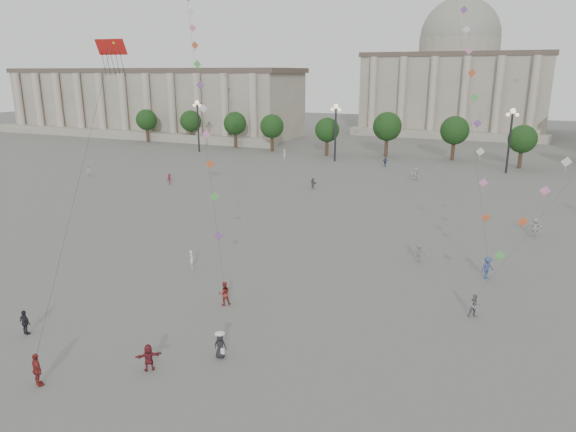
% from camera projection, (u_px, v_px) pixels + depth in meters
% --- Properties ---
extents(ground, '(360.00, 360.00, 0.00)m').
position_uv_depth(ground, '(205.00, 368.00, 29.37)').
color(ground, '#5E5B58').
rests_on(ground, ground).
extents(hall_west, '(84.00, 26.22, 17.20)m').
position_uv_depth(hall_west, '(151.00, 102.00, 138.50)').
color(hall_west, gray).
rests_on(hall_west, ground).
extents(hall_central, '(48.30, 34.30, 35.50)m').
position_uv_depth(hall_central, '(456.00, 80.00, 139.93)').
color(hall_central, gray).
rests_on(hall_central, ground).
extents(tree_row, '(137.12, 5.12, 8.00)m').
position_uv_depth(tree_row, '(424.00, 132.00, 96.97)').
color(tree_row, '#322519').
rests_on(tree_row, ground).
extents(lamp_post_far_west, '(2.00, 0.90, 10.65)m').
position_uv_depth(lamp_post_far_west, '(198.00, 117.00, 106.32)').
color(lamp_post_far_west, '#262628').
rests_on(lamp_post_far_west, ground).
extents(lamp_post_mid_west, '(2.00, 0.90, 10.65)m').
position_uv_depth(lamp_post_mid_west, '(336.00, 122.00, 95.01)').
color(lamp_post_mid_west, '#262628').
rests_on(lamp_post_mid_west, ground).
extents(lamp_post_mid_east, '(2.00, 0.90, 10.65)m').
position_uv_depth(lamp_post_mid_east, '(511.00, 129.00, 83.70)').
color(lamp_post_mid_east, '#262628').
rests_on(lamp_post_mid_east, ground).
extents(person_crowd_0, '(1.08, 0.71, 1.71)m').
position_uv_depth(person_crowd_0, '(385.00, 162.00, 91.22)').
color(person_crowd_0, navy).
rests_on(person_crowd_0, ground).
extents(person_crowd_1, '(1.11, 1.00, 1.87)m').
position_uv_depth(person_crowd_1, '(89.00, 171.00, 82.59)').
color(person_crowd_1, silver).
rests_on(person_crowd_1, ground).
extents(person_crowd_2, '(0.99, 1.22, 1.64)m').
position_uv_depth(person_crowd_2, '(170.00, 179.00, 76.85)').
color(person_crowd_2, maroon).
rests_on(person_crowd_2, ground).
extents(person_crowd_4, '(1.47, 1.82, 1.94)m').
position_uv_depth(person_crowd_4, '(415.00, 174.00, 80.09)').
color(person_crowd_4, silver).
rests_on(person_crowd_4, ground).
extents(person_crowd_6, '(1.25, 0.91, 1.74)m').
position_uv_depth(person_crowd_6, '(419.00, 253.00, 45.44)').
color(person_crowd_6, slate).
rests_on(person_crowd_6, ground).
extents(person_crowd_7, '(1.87, 0.84, 1.95)m').
position_uv_depth(person_crowd_7, '(535.00, 227.00, 52.62)').
color(person_crowd_7, silver).
rests_on(person_crowd_7, ground).
extents(person_crowd_10, '(0.82, 0.84, 1.94)m').
position_uv_depth(person_crowd_10, '(285.00, 155.00, 98.55)').
color(person_crowd_10, silver).
rests_on(person_crowd_10, ground).
extents(person_crowd_12, '(1.47, 1.33, 1.62)m').
position_uv_depth(person_crowd_12, '(313.00, 183.00, 74.06)').
color(person_crowd_12, slate).
rests_on(person_crowd_12, ground).
extents(person_crowd_13, '(0.65, 0.67, 1.56)m').
position_uv_depth(person_crowd_13, '(192.00, 259.00, 44.17)').
color(person_crowd_13, silver).
rests_on(person_crowd_13, ground).
extents(tourist_0, '(1.22, 0.86, 1.92)m').
position_uv_depth(tourist_0, '(37.00, 370.00, 27.45)').
color(tourist_0, maroon).
rests_on(tourist_0, ground).
extents(tourist_2, '(1.44, 1.32, 1.60)m').
position_uv_depth(tourist_2, '(149.00, 357.00, 28.94)').
color(tourist_2, maroon).
rests_on(tourist_2, ground).
extents(tourist_4, '(1.03, 0.53, 1.68)m').
position_uv_depth(tourist_4, '(25.00, 323.00, 32.88)').
color(tourist_4, '#222227').
rests_on(tourist_4, ground).
extents(kite_flyer_0, '(1.08, 1.06, 1.76)m').
position_uv_depth(kite_flyer_0, '(224.00, 293.00, 37.11)').
color(kite_flyer_0, maroon).
rests_on(kite_flyer_0, ground).
extents(kite_flyer_1, '(1.36, 1.35, 1.88)m').
position_uv_depth(kite_flyer_1, '(487.00, 268.00, 41.79)').
color(kite_flyer_1, '#38487E').
rests_on(kite_flyer_1, ground).
extents(kite_flyer_2, '(1.00, 0.92, 1.66)m').
position_uv_depth(kite_flyer_2, '(475.00, 306.00, 35.23)').
color(kite_flyer_2, slate).
rests_on(kite_flyer_2, ground).
extents(hat_person, '(0.83, 0.63, 1.69)m').
position_uv_depth(hat_person, '(220.00, 345.00, 30.22)').
color(hat_person, black).
rests_on(hat_person, ground).
extents(dragon_kite, '(2.98, 6.46, 20.72)m').
position_uv_depth(dragon_kite, '(111.00, 60.00, 35.08)').
color(dragon_kite, red).
rests_on(dragon_kite, ground).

